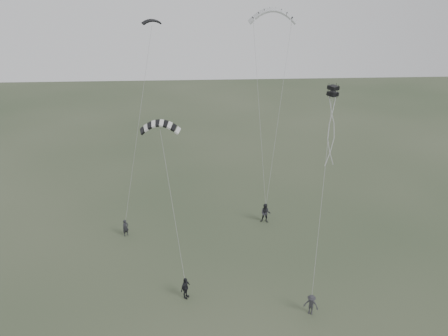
{
  "coord_description": "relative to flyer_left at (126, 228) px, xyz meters",
  "views": [
    {
      "loc": [
        -1.38,
        -25.75,
        20.47
      ],
      "look_at": [
        0.56,
        5.82,
        6.7
      ],
      "focal_mm": 35.0,
      "sensor_mm": 36.0,
      "label": 1
    }
  ],
  "objects": [
    {
      "name": "kite_pale_large",
      "position": [
        13.49,
        8.84,
        17.1
      ],
      "size": [
        4.53,
        1.9,
        1.97
      ],
      "primitive_type": null,
      "rotation": [
        0.26,
        0.0,
        -0.11
      ],
      "color": "#B2B5B7",
      "rests_on": "flyer_right"
    },
    {
      "name": "kite_striped",
      "position": [
        3.75,
        -3.23,
        10.37
      ],
      "size": [
        2.79,
        1.12,
        1.28
      ],
      "primitive_type": null,
      "rotation": [
        0.35,
        0.0,
        -0.03
      ],
      "color": "black",
      "rests_on": "flyer_center"
    },
    {
      "name": "flyer_left",
      "position": [
        0.0,
        0.0,
        0.0
      ],
      "size": [
        0.65,
        0.62,
        1.51
      ],
      "primitive_type": "imported",
      "rotation": [
        0.0,
        0.0,
        0.65
      ],
      "color": "black",
      "rests_on": "ground"
    },
    {
      "name": "kite_box",
      "position": [
        15.96,
        -3.19,
        12.49
      ],
      "size": [
        0.88,
        0.9,
        0.75
      ],
      "primitive_type": null,
      "rotation": [
        0.08,
        0.0,
        0.59
      ],
      "color": "black",
      "rests_on": "flyer_far"
    },
    {
      "name": "kite_dark_small",
      "position": [
        2.87,
        4.84,
        16.57
      ],
      "size": [
        1.67,
        1.14,
        0.61
      ],
      "primitive_type": null,
      "rotation": [
        0.24,
        0.0,
        0.39
      ],
      "color": "black",
      "rests_on": "flyer_left"
    },
    {
      "name": "ground",
      "position": [
        7.86,
        -7.08,
        -0.75
      ],
      "size": [
        140.0,
        140.0,
        0.0
      ],
      "primitive_type": "plane",
      "color": "#2E3D26",
      "rests_on": "ground"
    },
    {
      "name": "flyer_far",
      "position": [
        13.6,
        -10.49,
        -0.01
      ],
      "size": [
        1.11,
        0.91,
        1.49
      ],
      "primitive_type": "imported",
      "rotation": [
        0.0,
        0.0,
        -0.44
      ],
      "color": "#2C2B30",
      "rests_on": "ground"
    },
    {
      "name": "flyer_center",
      "position": [
        5.3,
        -8.37,
        0.06
      ],
      "size": [
        0.86,
        1.01,
        1.62
      ],
      "primitive_type": "imported",
      "rotation": [
        0.0,
        0.0,
        0.97
      ],
      "color": "black",
      "rests_on": "ground"
    },
    {
      "name": "flyer_right",
      "position": [
        12.37,
        1.49,
        0.17
      ],
      "size": [
        1.03,
        0.88,
        1.84
      ],
      "primitive_type": "imported",
      "rotation": [
        0.0,
        0.0,
        -0.22
      ],
      "color": "#25252A",
      "rests_on": "ground"
    }
  ]
}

